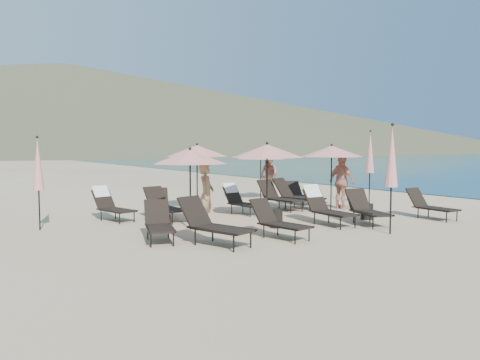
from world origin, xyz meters
TOP-DOWN VIEW (x-y plane):
  - ground at (0.00, 0.00)m, footprint 800.00×800.00m
  - volcanic_headland at (71.37, 302.62)m, footprint 690.00×690.00m
  - lounger_0 at (-4.46, 0.72)m, footprint 1.03×1.67m
  - lounger_1 at (-3.63, -0.37)m, footprint 1.20×1.93m
  - lounger_2 at (-1.95, -0.54)m, footprint 0.87×1.65m
  - lounger_3 at (0.40, 0.34)m, footprint 0.69×1.76m
  - lounger_4 at (1.40, -0.26)m, footprint 1.10×1.77m
  - lounger_5 at (3.80, -0.60)m, footprint 0.63×1.58m
  - lounger_6 at (-4.47, 4.33)m, footprint 0.97×1.70m
  - lounger_7 at (-3.12, 3.45)m, footprint 0.88×1.77m
  - lounger_8 at (-2.89, 4.34)m, footprint 1.01×1.59m
  - lounger_9 at (-0.47, 3.45)m, footprint 0.73×1.62m
  - lounger_10 at (1.16, 3.48)m, footprint 0.90×1.84m
  - lounger_11 at (2.78, 4.32)m, footprint 0.84×1.58m
  - lounger_12 at (1.89, 3.41)m, footprint 1.26×1.97m
  - umbrella_open_0 at (-3.18, 1.65)m, footprint 2.02×2.02m
  - umbrella_open_1 at (-0.57, 1.81)m, footprint 2.16×2.16m
  - umbrella_open_2 at (2.75, 2.59)m, footprint 2.13×2.13m
  - umbrella_open_3 at (-1.31, 4.86)m, footprint 2.15×2.15m
  - umbrella_open_4 at (2.32, 6.23)m, footprint 1.96×1.96m
  - umbrella_closed_0 at (0.74, -1.64)m, footprint 0.32×0.32m
  - umbrella_closed_1 at (4.99, 2.86)m, footprint 0.33×0.33m
  - umbrella_closed_2 at (-6.55, 3.70)m, footprint 0.29×0.29m
  - side_table_0 at (-1.11, 0.65)m, footprint 0.36×0.36m
  - side_table_1 at (2.07, 0.34)m, footprint 0.37×0.37m
  - beachgoer_a at (-2.47, 2.07)m, footprint 0.74×0.73m
  - beachgoer_b at (3.21, 6.89)m, footprint 0.92×1.06m
  - beachgoer_c at (3.20, 2.51)m, footprint 0.50×1.14m

SIDE VIEW (x-z plane):
  - ground at x=0.00m, z-range 0.00..0.00m
  - side_table_1 at x=2.07m, z-range 0.00..0.48m
  - side_table_0 at x=-1.11m, z-range 0.00..0.49m
  - lounger_8 at x=-2.89m, z-range -0.03..0.83m
  - lounger_11 at x=2.78m, z-range -0.03..0.83m
  - lounger_0 at x=-4.46m, z-range -0.03..0.87m
  - lounger_5 at x=3.80m, z-range -0.03..0.87m
  - lounger_2 at x=-1.95m, z-range -0.03..0.88m
  - lounger_4 at x=1.40m, z-range -0.03..0.92m
  - lounger_7 at x=-3.12m, z-range -0.03..0.94m
  - lounger_9 at x=-0.47m, z-range -0.02..0.95m
  - lounger_10 at x=1.16m, z-range -0.03..0.98m
  - lounger_6 at x=-4.47m, z-range -0.02..0.98m
  - lounger_1 at x=-3.63m, z-range -0.03..1.00m
  - lounger_12 at x=1.89m, z-range -0.03..1.03m
  - lounger_3 at x=0.40m, z-range -0.02..1.06m
  - beachgoer_a at x=-2.47m, z-range 0.00..1.72m
  - beachgoer_b at x=3.21m, z-range 0.00..1.86m
  - beachgoer_c at x=3.20m, z-range 0.00..1.92m
  - umbrella_closed_2 at x=-6.55m, z-range 0.48..2.95m
  - umbrella_open_4 at x=2.32m, z-range 0.81..2.92m
  - umbrella_open_0 at x=-3.18m, z-range 0.83..3.00m
  - umbrella_closed_0 at x=0.74m, z-range 0.54..3.31m
  - umbrella_closed_1 at x=4.99m, z-range 0.55..3.38m
  - umbrella_open_2 at x=2.75m, z-range 0.88..3.18m
  - umbrella_open_3 at x=-1.31m, z-range 0.89..3.21m
  - umbrella_open_1 at x=-0.57m, z-range 0.89..3.22m
  - volcanic_headland at x=71.37m, z-range -1.01..53.99m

